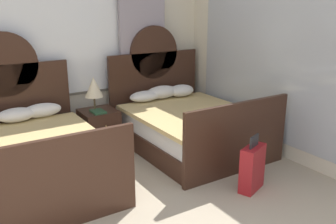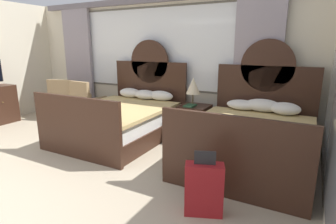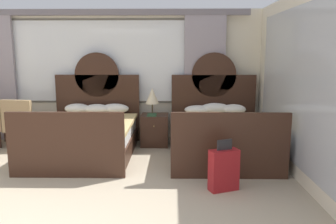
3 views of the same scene
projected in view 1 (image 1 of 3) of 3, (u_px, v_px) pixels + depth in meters
wall_back_window at (4, 59)px, 5.19m from camera, size 6.64×0.22×2.70m
wall_right_mirror at (297, 67)px, 5.03m from camera, size 0.08×4.77×2.70m
bed_near_window at (29, 157)px, 4.53m from camera, size 1.72×2.21×1.83m
bed_near_mirror at (187, 124)px, 5.75m from camera, size 1.72×2.21×1.83m
nightstand_between_beds at (99, 129)px, 5.70m from camera, size 0.53×0.56×0.62m
table_lamp_on_nightstand at (94, 87)px, 5.50m from camera, size 0.27×0.27×0.52m
book_on_nightstand at (98, 112)px, 5.50m from camera, size 0.18×0.26×0.03m
suitcase_on_floor at (252, 168)px, 4.43m from camera, size 0.43×0.30×0.70m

